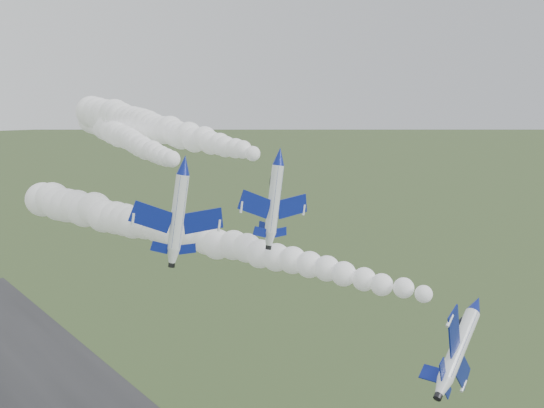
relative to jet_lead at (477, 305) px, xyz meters
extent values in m
cylinder|color=white|center=(-0.06, 0.08, -0.02)|extent=(3.97, 8.09, 1.93)
cone|color=navy|center=(1.27, -4.69, -0.02)|extent=(2.41, 2.50, 1.93)
cone|color=white|center=(-1.34, 4.68, -0.02)|extent=(2.31, 2.14, 1.93)
cylinder|color=black|center=(-1.60, 5.58, -0.02)|extent=(1.09, 0.80, 0.98)
ellipsoid|color=black|center=(0.91, -1.74, 0.25)|extent=(1.96, 2.94, 1.29)
cube|color=navy|center=(-1.79, 0.38, 2.30)|extent=(2.87, 2.80, 3.75)
cube|color=navy|center=(1.03, 1.17, -2.49)|extent=(2.87, 2.80, 3.75)
cube|color=navy|center=(-1.87, 3.66, 1.26)|extent=(1.29, 1.27, 1.65)
cube|color=navy|center=(-0.37, 4.08, -1.30)|extent=(1.29, 1.27, 1.65)
cube|color=navy|center=(-0.06, 3.93, 0.61)|extent=(2.15, 1.93, 1.17)
cylinder|color=white|center=(-19.21, 21.63, 12.92)|extent=(3.40, 7.71, 1.54)
cone|color=navy|center=(-20.41, 17.01, 12.92)|extent=(1.99, 2.31, 1.54)
cone|color=white|center=(-18.06, 26.08, 12.92)|extent=(1.90, 1.96, 1.54)
cylinder|color=black|center=(-17.83, 26.95, 12.92)|extent=(0.89, 0.72, 0.78)
ellipsoid|color=black|center=(-19.62, 19.73, 13.42)|extent=(1.65, 2.77, 1.03)
cube|color=navy|center=(-21.63, 23.01, 13.20)|extent=(4.52, 3.13, 0.76)
cube|color=navy|center=(-16.47, 21.66, 12.37)|extent=(4.52, 3.13, 0.76)
cube|color=navy|center=(-19.64, 25.65, 13.14)|extent=(1.98, 1.41, 0.37)
cube|color=navy|center=(-16.88, 24.93, 12.70)|extent=(1.98, 1.41, 0.37)
cube|color=navy|center=(-18.14, 25.04, 14.08)|extent=(0.76, 1.50, 1.97)
cylinder|color=white|center=(-7.39, 21.03, 13.10)|extent=(1.61, 7.57, 1.54)
cone|color=navy|center=(-7.44, 16.26, 13.10)|extent=(1.56, 1.99, 1.54)
cone|color=white|center=(-7.35, 25.62, 13.10)|extent=(1.55, 1.63, 1.54)
cylinder|color=black|center=(-7.34, 26.52, 13.10)|extent=(0.78, 0.55, 0.78)
ellipsoid|color=black|center=(-7.33, 19.09, 13.60)|extent=(1.05, 2.60, 1.02)
cube|color=navy|center=(-10.07, 21.78, 13.37)|extent=(4.13, 2.20, 0.74)
cube|color=navy|center=(-4.73, 21.73, 12.56)|extent=(4.13, 2.20, 0.74)
cube|color=navy|center=(-8.78, 24.83, 13.31)|extent=(1.80, 1.01, 0.36)
cube|color=navy|center=(-5.93, 24.80, 12.88)|extent=(1.80, 1.01, 0.36)
cube|color=navy|center=(-7.18, 24.60, 14.25)|extent=(0.42, 1.44, 1.97)
camera|label=1|loc=(-49.87, -31.14, 19.78)|focal=40.00mm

